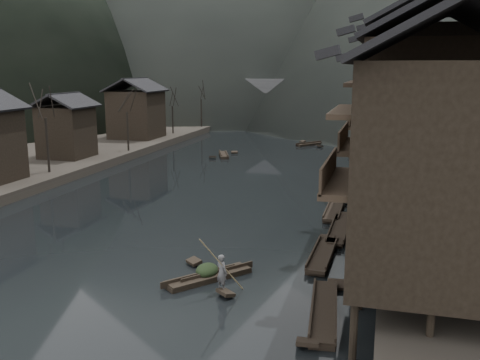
% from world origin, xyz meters
% --- Properties ---
extents(water, '(300.00, 300.00, 0.00)m').
position_xyz_m(water, '(0.00, 0.00, 0.00)').
color(water, black).
rests_on(water, ground).
extents(left_bank, '(40.00, 200.00, 1.20)m').
position_xyz_m(left_bank, '(-35.00, 40.00, 0.60)').
color(left_bank, '#2D2823').
rests_on(left_bank, ground).
extents(stilt_houses, '(9.00, 67.60, 16.82)m').
position_xyz_m(stilt_houses, '(17.28, 19.05, 9.03)').
color(stilt_houses, black).
rests_on(stilt_houses, ground).
extents(left_houses, '(8.10, 53.20, 8.73)m').
position_xyz_m(left_houses, '(-20.50, 20.12, 5.66)').
color(left_houses, black).
rests_on(left_houses, left_bank).
extents(bare_trees, '(3.86, 71.84, 7.72)m').
position_xyz_m(bare_trees, '(-17.00, 22.55, 6.37)').
color(bare_trees, black).
rests_on(bare_trees, left_bank).
extents(moored_sampans, '(3.29, 62.78, 0.47)m').
position_xyz_m(moored_sampans, '(12.10, 21.61, 0.20)').
color(moored_sampans, black).
rests_on(moored_sampans, water).
extents(midriver_boats, '(12.79, 17.89, 0.44)m').
position_xyz_m(midriver_boats, '(-0.06, 41.60, 0.20)').
color(midriver_boats, black).
rests_on(midriver_boats, water).
extents(stone_bridge, '(40.00, 6.00, 9.00)m').
position_xyz_m(stone_bridge, '(-0.00, 72.00, 5.11)').
color(stone_bridge, '#4C4C4F').
rests_on(stone_bridge, ground).
extents(hero_sampan, '(4.14, 4.76, 0.44)m').
position_xyz_m(hero_sampan, '(6.20, -4.11, 0.20)').
color(hero_sampan, black).
rests_on(hero_sampan, water).
extents(cargo_heap, '(1.19, 1.56, 0.71)m').
position_xyz_m(cargo_heap, '(6.04, -3.91, 0.80)').
color(cargo_heap, black).
rests_on(cargo_heap, hero_sampan).
extents(boatman, '(0.81, 0.72, 1.85)m').
position_xyz_m(boatman, '(7.40, -5.57, 1.37)').
color(boatman, '#5E5E60').
rests_on(boatman, hero_sampan).
extents(bamboo_pole, '(2.05, 2.17, 3.68)m').
position_xyz_m(bamboo_pole, '(7.60, -5.57, 4.13)').
color(bamboo_pole, '#8C7A51').
rests_on(bamboo_pole, boatman).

